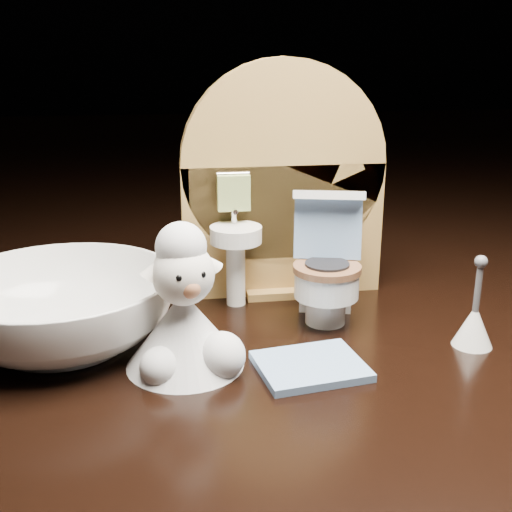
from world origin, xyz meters
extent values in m
cube|color=black|center=(0.00, 0.00, -0.05)|extent=(2.50, 2.50, 0.10)
cube|color=#AA8040|center=(0.00, 0.07, 0.04)|extent=(0.13, 0.02, 0.09)
cylinder|color=#AA8040|center=(0.00, 0.07, 0.09)|extent=(0.13, 0.02, 0.13)
cube|color=#AA8040|center=(0.00, 0.07, 0.00)|extent=(0.05, 0.04, 0.01)
cylinder|color=white|center=(-0.03, 0.05, 0.02)|extent=(0.01, 0.01, 0.04)
cylinder|color=white|center=(-0.03, 0.04, 0.05)|extent=(0.03, 0.03, 0.01)
cylinder|color=silver|center=(-0.03, 0.05, 0.06)|extent=(0.00, 0.00, 0.01)
cube|color=#93A65B|center=(-0.03, 0.05, 0.07)|extent=(0.02, 0.01, 0.02)
cube|color=#AA8040|center=(0.04, 0.06, 0.05)|extent=(0.02, 0.01, 0.02)
cylinder|color=beige|center=(0.04, 0.05, 0.05)|extent=(0.02, 0.02, 0.02)
cylinder|color=white|center=(0.02, 0.01, 0.01)|extent=(0.02, 0.02, 0.02)
cylinder|color=white|center=(0.02, 0.01, 0.03)|extent=(0.04, 0.04, 0.02)
cylinder|color=brown|center=(0.02, 0.01, 0.03)|extent=(0.04, 0.04, 0.00)
cube|color=white|center=(0.02, 0.03, 0.02)|extent=(0.03, 0.02, 0.05)
cube|color=#6F90BB|center=(0.02, 0.02, 0.06)|extent=(0.04, 0.02, 0.04)
cube|color=white|center=(0.02, 0.02, 0.08)|extent=(0.04, 0.02, 0.01)
cylinder|color=#A6BB38|center=(0.03, 0.03, 0.05)|extent=(0.01, 0.01, 0.01)
cube|color=#6F90BB|center=(-0.01, -0.05, 0.00)|extent=(0.06, 0.05, 0.00)
cone|color=white|center=(0.09, -0.03, 0.01)|extent=(0.02, 0.02, 0.02)
cylinder|color=#59595B|center=(0.09, -0.03, 0.03)|extent=(0.00, 0.00, 0.03)
sphere|color=#59595B|center=(0.09, -0.03, 0.05)|extent=(0.01, 0.01, 0.01)
cone|color=silver|center=(-0.07, -0.03, 0.02)|extent=(0.06, 0.06, 0.04)
sphere|color=silver|center=(-0.05, -0.04, 0.01)|extent=(0.02, 0.02, 0.02)
sphere|color=silver|center=(-0.08, -0.05, 0.01)|extent=(0.02, 0.02, 0.02)
sphere|color=white|center=(-0.07, -0.03, 0.05)|extent=(0.03, 0.03, 0.03)
sphere|color=#CD7F51|center=(-0.07, -0.04, 0.05)|extent=(0.01, 0.01, 0.01)
sphere|color=silver|center=(-0.07, -0.03, 0.06)|extent=(0.03, 0.03, 0.03)
cone|color=white|center=(-0.08, -0.03, 0.05)|extent=(0.02, 0.01, 0.01)
cone|color=white|center=(-0.05, -0.03, 0.05)|extent=(0.02, 0.01, 0.01)
sphere|color=black|center=(-0.07, -0.05, 0.05)|extent=(0.00, 0.00, 0.00)
sphere|color=black|center=(-0.06, -0.04, 0.05)|extent=(0.00, 0.00, 0.00)
imported|color=white|center=(-0.13, 0.00, 0.02)|extent=(0.15, 0.15, 0.04)
camera|label=1|loc=(-0.08, -0.33, 0.16)|focal=45.00mm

